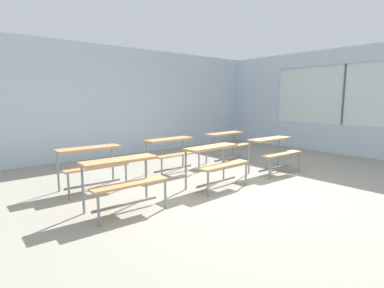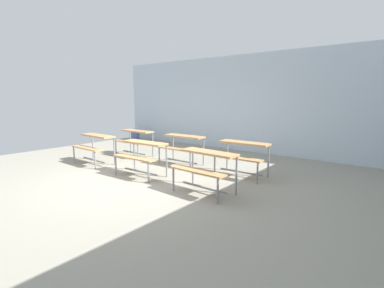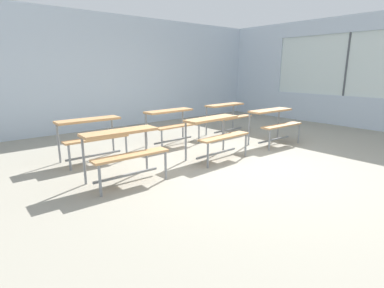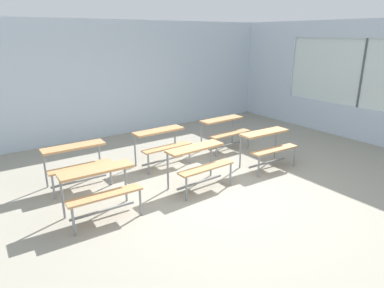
% 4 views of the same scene
% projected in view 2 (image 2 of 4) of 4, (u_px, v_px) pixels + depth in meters
% --- Properties ---
extents(ground, '(10.00, 9.00, 0.05)m').
position_uv_depth(ground, '(128.00, 182.00, 5.75)').
color(ground, gray).
extents(wall_back, '(10.00, 0.12, 3.00)m').
position_uv_depth(wall_back, '(238.00, 103.00, 8.98)').
color(wall_back, silver).
rests_on(wall_back, ground).
extents(desk_bench_r0c0, '(1.11, 0.62, 0.74)m').
position_uv_depth(desk_bench_r0c0, '(94.00, 142.00, 7.19)').
color(desk_bench_r0c0, tan).
rests_on(desk_bench_r0c0, ground).
extents(desk_bench_r0c1, '(1.12, 0.64, 0.74)m').
position_uv_depth(desk_bench_r0c1, '(141.00, 150.00, 6.07)').
color(desk_bench_r0c1, tan).
rests_on(desk_bench_r0c1, ground).
extents(desk_bench_r0c2, '(1.13, 0.64, 0.74)m').
position_uv_depth(desk_bench_r0c2, '(205.00, 162.00, 4.99)').
color(desk_bench_r0c2, tan).
rests_on(desk_bench_r0c2, ground).
extents(desk_bench_r1c0, '(1.11, 0.60, 0.74)m').
position_uv_depth(desk_bench_r1c0, '(134.00, 137.00, 8.15)').
color(desk_bench_r1c0, tan).
rests_on(desk_bench_r1c0, ground).
extents(desk_bench_r1c1, '(1.12, 0.62, 0.74)m').
position_uv_depth(desk_bench_r1c1, '(182.00, 143.00, 7.09)').
color(desk_bench_r1c1, tan).
rests_on(desk_bench_r1c1, ground).
extents(desk_bench_r1c2, '(1.12, 0.62, 0.74)m').
position_uv_depth(desk_bench_r1c2, '(242.00, 151.00, 6.04)').
color(desk_bench_r1c2, tan).
rests_on(desk_bench_r1c2, ground).
extents(trash_bin, '(0.35, 0.35, 0.43)m').
position_uv_depth(trash_bin, '(135.00, 135.00, 11.24)').
color(trash_bin, '#51609E').
rests_on(trash_bin, ground).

